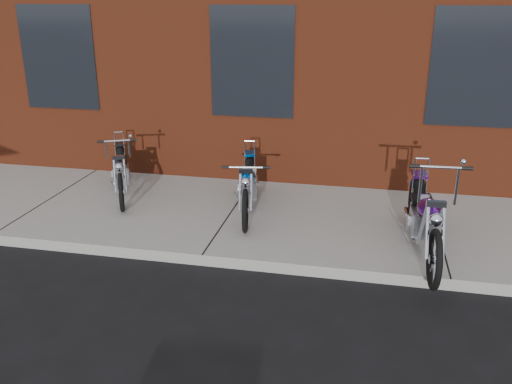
# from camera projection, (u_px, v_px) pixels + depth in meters

# --- Properties ---
(ground) EXTENTS (120.00, 120.00, 0.00)m
(ground) POSITION_uv_depth(u_px,v_px,m) (202.00, 266.00, 6.87)
(ground) COLOR black
(ground) RESTS_ON ground
(sidewalk) EXTENTS (22.00, 3.00, 0.15)m
(sidewalk) POSITION_uv_depth(u_px,v_px,m) (231.00, 216.00, 8.23)
(sidewalk) COLOR slate
(sidewalk) RESTS_ON ground
(chopper_purple) EXTENTS (0.59, 2.41, 1.35)m
(chopper_purple) POSITION_uv_depth(u_px,v_px,m) (424.00, 221.00, 6.76)
(chopper_purple) COLOR black
(chopper_purple) RESTS_ON sidewalk
(chopper_blue) EXTENTS (0.60, 2.12, 0.93)m
(chopper_blue) POSITION_uv_depth(u_px,v_px,m) (248.00, 186.00, 8.14)
(chopper_blue) COLOR black
(chopper_blue) RESTS_ON sidewalk
(chopper_third) EXTENTS (0.97, 1.92, 1.06)m
(chopper_third) POSITION_uv_depth(u_px,v_px,m) (121.00, 172.00, 8.82)
(chopper_third) COLOR black
(chopper_third) RESTS_ON sidewalk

